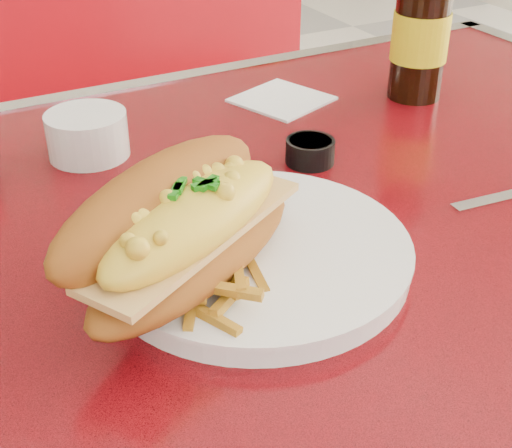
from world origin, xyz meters
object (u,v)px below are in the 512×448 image
diner_table (289,336)px  beer_bottle (423,15)px  mac_hoagie (183,225)px  dinner_plate (256,253)px  fork (270,204)px  gravy_ramekin (87,133)px  sauce_cup_right (310,150)px  booth_bench_far (97,234)px

diner_table → beer_bottle: 0.44m
diner_table → mac_hoagie: bearing=-153.5°
dinner_plate → fork: (0.05, 0.06, 0.01)m
mac_hoagie → gravy_ramekin: mac_hoagie is taller
dinner_plate → sauce_cup_right: bearing=44.8°
fork → beer_bottle: (0.33, 0.19, 0.09)m
mac_hoagie → beer_bottle: size_ratio=0.92×
booth_bench_far → sauce_cup_right: 0.89m
dinner_plate → mac_hoagie: mac_hoagie is taller
mac_hoagie → fork: (0.11, 0.06, -0.04)m
fork → beer_bottle: 0.39m
dinner_plate → mac_hoagie: size_ratio=1.34×
fork → gravy_ramekin: 0.25m
dinner_plate → beer_bottle: size_ratio=1.23×
diner_table → sauce_cup_right: bearing=48.9°
diner_table → mac_hoagie: mac_hoagie is taller
booth_bench_far → gravy_ramekin: bearing=-103.1°
sauce_cup_right → beer_bottle: (0.23, 0.10, 0.09)m
mac_hoagie → dinner_plate: bearing=-21.8°
fork → beer_bottle: beer_bottle is taller
dinner_plate → mac_hoagie: bearing=-173.0°
booth_bench_far → diner_table: bearing=-90.0°
booth_bench_far → dinner_plate: 1.01m
dinner_plate → sauce_cup_right: (0.15, 0.14, 0.00)m
diner_table → gravy_ramekin: 0.32m
sauce_cup_right → dinner_plate: bearing=-135.2°
dinner_plate → gravy_ramekin: bearing=102.9°
diner_table → booth_bench_far: bearing=90.0°
dinner_plate → mac_hoagie: (-0.07, -0.01, 0.05)m
dinner_plate → fork: 0.07m
mac_hoagie → diner_table: bearing=-2.3°
sauce_cup_right → fork: bearing=-138.5°
booth_bench_far → gravy_ramekin: size_ratio=10.17×
diner_table → booth_bench_far: (0.00, 0.81, -0.32)m
mac_hoagie → fork: 0.14m
fork → sauce_cup_right: bearing=-74.1°
booth_bench_far → dinner_plate: (-0.08, -0.87, 0.49)m
mac_hoagie → beer_bottle: beer_bottle is taller
fork → gravy_ramekin: bearing=0.6°
mac_hoagie → beer_bottle: bearing=1.1°
dinner_plate → fork: same height
fork → booth_bench_far: bearing=-27.6°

